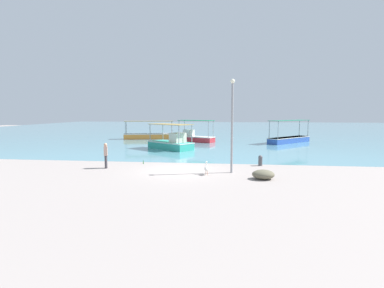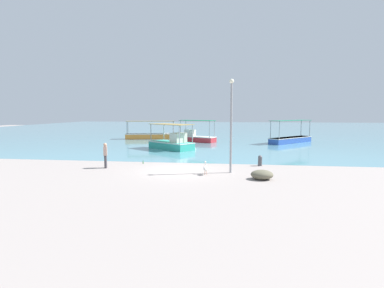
% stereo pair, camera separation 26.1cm
% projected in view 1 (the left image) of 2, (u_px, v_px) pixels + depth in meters
% --- Properties ---
extents(ground, '(120.00, 120.00, 0.00)m').
position_uv_depth(ground, '(180.00, 171.00, 19.05)').
color(ground, gray).
extents(harbor_water, '(110.00, 90.00, 0.00)m').
position_uv_depth(harbor_water, '(215.00, 129.00, 66.43)').
color(harbor_water, '#5891A1').
rests_on(harbor_water, ground).
extents(fishing_boat_far_left, '(5.88, 6.06, 2.74)m').
position_uv_depth(fishing_boat_far_left, '(289.00, 138.00, 36.43)').
color(fishing_boat_far_left, '#2F55AF').
rests_on(fishing_boat_far_left, harbor_water).
extents(fishing_boat_outer, '(5.10, 4.54, 2.53)m').
position_uv_depth(fishing_boat_outer, '(171.00, 143.00, 30.05)').
color(fishing_boat_outer, teal).
rests_on(fishing_boat_outer, harbor_water).
extents(fishing_boat_near_left, '(7.06, 3.12, 2.49)m').
position_uv_depth(fishing_boat_near_left, '(149.00, 135.00, 41.64)').
color(fishing_boat_near_left, orange).
rests_on(fishing_boat_near_left, harbor_water).
extents(fishing_boat_far_right, '(4.95, 3.31, 2.70)m').
position_uv_depth(fishing_boat_far_right, '(195.00, 137.00, 37.66)').
color(fishing_boat_far_right, '#BD2C33').
rests_on(fishing_boat_far_right, harbor_water).
extents(pelican, '(0.36, 0.81, 0.80)m').
position_uv_depth(pelican, '(207.00, 169.00, 17.85)').
color(pelican, '#E0997A').
rests_on(pelican, ground).
extents(lamp_post, '(0.28, 0.28, 5.71)m').
position_uv_depth(lamp_post, '(232.00, 121.00, 18.19)').
color(lamp_post, gray).
rests_on(lamp_post, ground).
extents(mooring_bollard, '(0.30, 0.30, 0.74)m').
position_uv_depth(mooring_bollard, '(260.00, 160.00, 20.86)').
color(mooring_bollard, '#47474C').
rests_on(mooring_bollard, ground).
extents(fisherman_standing, '(0.34, 0.45, 1.69)m').
position_uv_depth(fisherman_standing, '(106.00, 155.00, 19.90)').
color(fisherman_standing, '#37343A').
rests_on(fisherman_standing, ground).
extents(net_pile, '(1.24, 1.05, 0.53)m').
position_uv_depth(net_pile, '(263.00, 174.00, 16.68)').
color(net_pile, '#625D49').
rests_on(net_pile, ground).
extents(glass_bottle, '(0.07, 0.07, 0.27)m').
position_uv_depth(glass_bottle, '(143.00, 162.00, 21.61)').
color(glass_bottle, '#3F7F4C').
rests_on(glass_bottle, ground).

